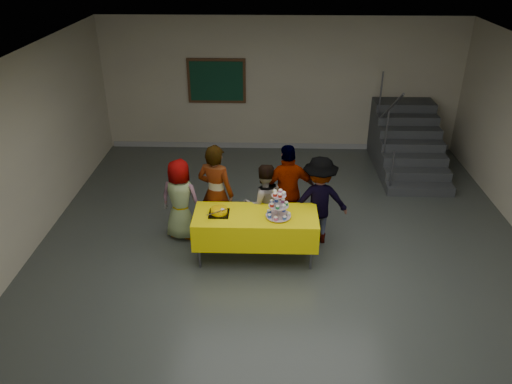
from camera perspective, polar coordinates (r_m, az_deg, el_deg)
room_shell at (r=6.48m, az=3.72°, el=5.61°), size 10.00×10.04×3.02m
bake_table at (r=7.62m, az=-0.04°, el=-3.99°), size 1.88×0.78×0.77m
cupcake_stand at (r=7.36m, az=2.60°, el=-1.67°), size 0.38×0.38×0.44m
bear_cake at (r=7.52m, az=-4.25°, el=-2.13°), size 0.32×0.36×0.12m
schoolchild_a at (r=8.19m, az=-8.63°, el=-0.87°), size 0.76×0.58×1.38m
schoolchild_b at (r=8.00m, az=-4.61°, el=-0.17°), size 0.71×0.58×1.67m
schoolchild_c at (r=8.02m, az=0.88°, el=-1.28°), size 0.77×0.67×1.35m
schoolchild_d at (r=8.07m, az=3.69°, el=-0.04°), size 1.01×0.56×1.63m
schoolchild_e at (r=8.02m, az=7.19°, el=-0.97°), size 1.00×0.63×1.49m
staircase at (r=11.29m, az=16.72°, el=5.32°), size 1.30×2.40×2.04m
noticeboard at (r=11.40m, az=-4.53°, el=12.53°), size 1.30×0.05×1.00m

